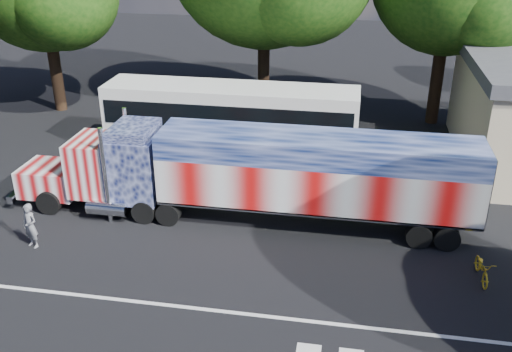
% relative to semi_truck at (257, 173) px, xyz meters
% --- Properties ---
extents(ground, '(100.00, 100.00, 0.00)m').
position_rel_semi_truck_xyz_m(ground, '(-0.06, -2.95, -2.05)').
color(ground, black).
extents(lane_markings, '(30.00, 2.67, 0.01)m').
position_rel_semi_truck_xyz_m(lane_markings, '(1.65, -6.72, -2.05)').
color(lane_markings, silver).
rests_on(lane_markings, ground).
extents(semi_truck, '(18.73, 2.96, 3.99)m').
position_rel_semi_truck_xyz_m(semi_truck, '(0.00, 0.00, 0.00)').
color(semi_truck, black).
rests_on(semi_truck, ground).
extents(coach_bus, '(12.44, 2.90, 3.62)m').
position_rel_semi_truck_xyz_m(coach_bus, '(-2.41, 6.26, -0.18)').
color(coach_bus, white).
rests_on(coach_bus, ground).
extents(woman, '(0.74, 0.61, 1.74)m').
position_rel_semi_truck_xyz_m(woman, '(-7.84, -3.44, -1.19)').
color(woman, slate).
rests_on(woman, ground).
extents(bicycle, '(0.65, 1.65, 0.85)m').
position_rel_semi_truck_xyz_m(bicycle, '(8.16, -2.75, -1.63)').
color(bicycle, gold).
rests_on(bicycle, ground).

